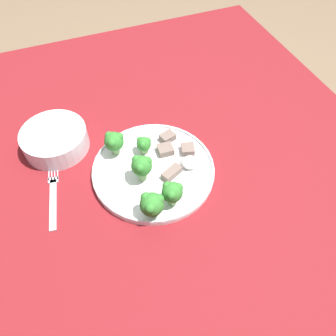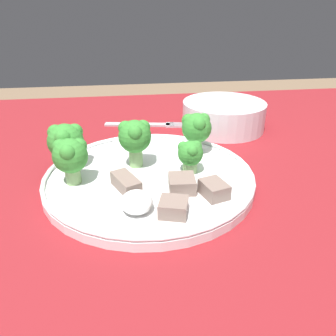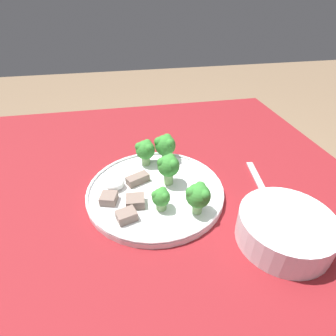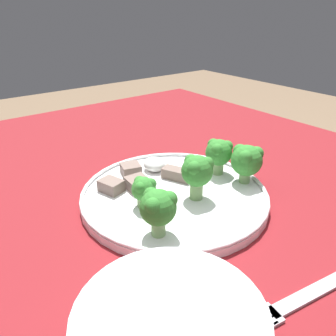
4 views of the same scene
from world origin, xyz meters
name	(u,v)px [view 3 (image 3 of 4)]	position (x,y,z in m)	size (l,w,h in m)	color
table	(138,255)	(0.00, 0.00, 0.66)	(1.07, 1.15, 0.76)	maroon
dinner_plate	(158,191)	(-0.06, -0.07, 0.77)	(0.29, 0.29, 0.02)	white
fork	(263,185)	(-0.29, -0.06, 0.76)	(0.05, 0.19, 0.00)	#B2B2B7
cream_bowl	(287,229)	(-0.26, 0.09, 0.78)	(0.16, 0.16, 0.05)	silver
broccoli_floret_near_rim_left	(147,150)	(-0.05, -0.18, 0.81)	(0.05, 0.05, 0.06)	#7FA866
broccoli_floret_center_left	(171,166)	(-0.09, -0.09, 0.81)	(0.05, 0.05, 0.07)	#7FA866
broccoli_floret_back_left	(201,195)	(-0.12, 0.01, 0.81)	(0.05, 0.05, 0.06)	#7FA866
broccoli_floret_front_left	(163,197)	(-0.06, -0.02, 0.80)	(0.04, 0.04, 0.05)	#7FA866
broccoli_floret_center_back	(167,145)	(-0.10, -0.19, 0.81)	(0.05, 0.05, 0.06)	#7FA866
meat_slice_front_slice	(138,201)	(-0.01, -0.04, 0.78)	(0.04, 0.04, 0.02)	#756056
meat_slice_middle_slice	(140,179)	(-0.02, -0.11, 0.78)	(0.05, 0.04, 0.02)	#756056
meat_slice_rear_slice	(111,198)	(0.04, -0.06, 0.78)	(0.04, 0.04, 0.02)	#756056
meat_slice_edge_slice	(129,217)	(0.01, 0.00, 0.78)	(0.04, 0.04, 0.02)	#756056
sauce_dollop	(117,184)	(0.03, -0.10, 0.78)	(0.04, 0.04, 0.02)	white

